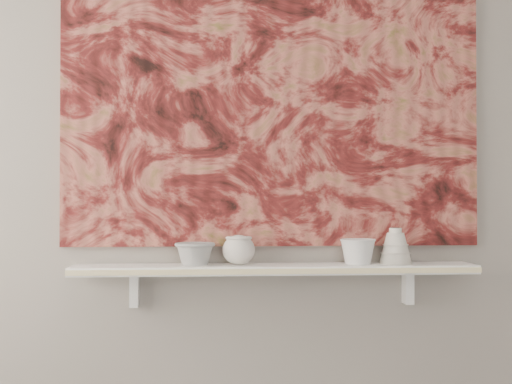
{
  "coord_description": "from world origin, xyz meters",
  "views": [
    {
      "loc": [
        -0.26,
        -0.96,
        1.14
      ],
      "look_at": [
        -0.07,
        1.49,
        1.18
      ],
      "focal_mm": 50.0,
      "sensor_mm": 36.0,
      "label": 1
    }
  ],
  "objects": [
    {
      "name": "house_motif",
      "position": [
        0.45,
        1.57,
        1.23
      ],
      "size": [
        0.09,
        0.0,
        0.08
      ],
      "primitive_type": "cube",
      "color": "black",
      "rests_on": "painting"
    },
    {
      "name": "shelf",
      "position": [
        0.0,
        1.51,
        0.92
      ],
      "size": [
        1.4,
        0.18,
        0.03
      ],
      "primitive_type": "cube",
      "color": "white",
      "rests_on": "wall_back"
    },
    {
      "name": "painting",
      "position": [
        0.0,
        1.59,
        1.54
      ],
      "size": [
        1.5,
        0.02,
        1.1
      ],
      "primitive_type": "cube",
      "color": "maroon",
      "rests_on": "wall_back"
    },
    {
      "name": "wall_back",
      "position": [
        0.0,
        1.6,
        1.35
      ],
      "size": [
        3.6,
        0.0,
        3.6
      ],
      "primitive_type": "plane",
      "rotation": [
        1.57,
        0.0,
        0.0
      ],
      "color": "gray",
      "rests_on": "floor"
    },
    {
      "name": "bracket_right",
      "position": [
        0.49,
        1.57,
        0.84
      ],
      "size": [
        0.03,
        0.06,
        0.12
      ],
      "primitive_type": "cube",
      "color": "white",
      "rests_on": "wall_back"
    },
    {
      "name": "bowl_grey",
      "position": [
        -0.28,
        1.51,
        0.97
      ],
      "size": [
        0.15,
        0.15,
        0.08
      ],
      "primitive_type": null,
      "rotation": [
        0.0,
        0.0,
        -0.04
      ],
      "color": "gray",
      "rests_on": "shelf"
    },
    {
      "name": "bell_vessel",
      "position": [
        0.43,
        1.51,
        0.99
      ],
      "size": [
        0.15,
        0.15,
        0.13
      ],
      "primitive_type": null,
      "rotation": [
        0.0,
        0.0,
        -0.34
      ],
      "color": "silver",
      "rests_on": "shelf"
    },
    {
      "name": "bowl_white",
      "position": [
        0.29,
        1.51,
        0.97
      ],
      "size": [
        0.16,
        0.16,
        0.09
      ],
      "primitive_type": null,
      "rotation": [
        0.0,
        0.0,
        -0.3
      ],
      "color": "silver",
      "rests_on": "shelf"
    },
    {
      "name": "shelf_stripe",
      "position": [
        0.0,
        1.41,
        0.92
      ],
      "size": [
        1.4,
        0.01,
        0.02
      ],
      "primitive_type": "cube",
      "color": "beige",
      "rests_on": "shelf"
    },
    {
      "name": "cup_cream",
      "position": [
        -0.13,
        1.51,
        0.98
      ],
      "size": [
        0.12,
        0.12,
        0.1
      ],
      "primitive_type": null,
      "rotation": [
        0.0,
        0.0,
        0.05
      ],
      "color": "beige",
      "rests_on": "shelf"
    },
    {
      "name": "bracket_left",
      "position": [
        -0.49,
        1.57,
        0.84
      ],
      "size": [
        0.03,
        0.06,
        0.12
      ],
      "primitive_type": "cube",
      "color": "white",
      "rests_on": "wall_back"
    }
  ]
}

